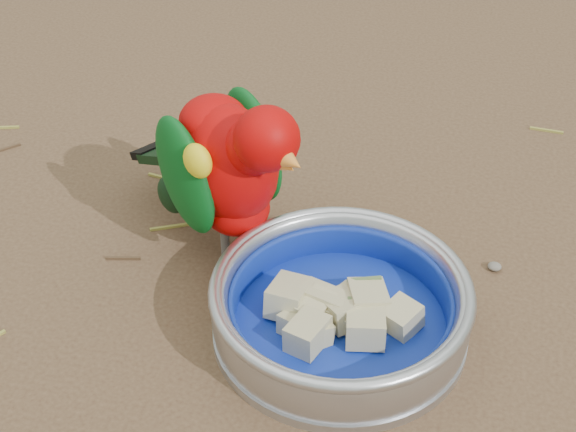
# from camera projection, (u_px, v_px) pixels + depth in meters

# --- Properties ---
(ground) EXTENTS (60.00, 60.00, 0.00)m
(ground) POSITION_uv_depth(u_px,v_px,m) (311.00, 295.00, 0.89)
(ground) COLOR brown
(food_bowl) EXTENTS (0.24, 0.24, 0.02)m
(food_bowl) POSITION_uv_depth(u_px,v_px,m) (340.00, 327.00, 0.84)
(food_bowl) COLOR #B2B2BA
(food_bowl) RESTS_ON ground
(bowl_wall) EXTENTS (0.24, 0.24, 0.04)m
(bowl_wall) POSITION_uv_depth(u_px,v_px,m) (341.00, 304.00, 0.82)
(bowl_wall) COLOR #B2B2BA
(bowl_wall) RESTS_ON food_bowl
(fruit_wedges) EXTENTS (0.15, 0.15, 0.03)m
(fruit_wedges) POSITION_uv_depth(u_px,v_px,m) (341.00, 310.00, 0.82)
(fruit_wedges) COLOR #BFB486
(fruit_wedges) RESTS_ON food_bowl
(lory_parrot) EXTENTS (0.26, 0.24, 0.20)m
(lory_parrot) POSITION_uv_depth(u_px,v_px,m) (230.00, 177.00, 0.88)
(lory_parrot) COLOR #B30403
(lory_parrot) RESTS_ON ground
(ground_debris) EXTENTS (0.90, 0.80, 0.01)m
(ground_debris) POSITION_uv_depth(u_px,v_px,m) (363.00, 240.00, 0.95)
(ground_debris) COLOR olive
(ground_debris) RESTS_ON ground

